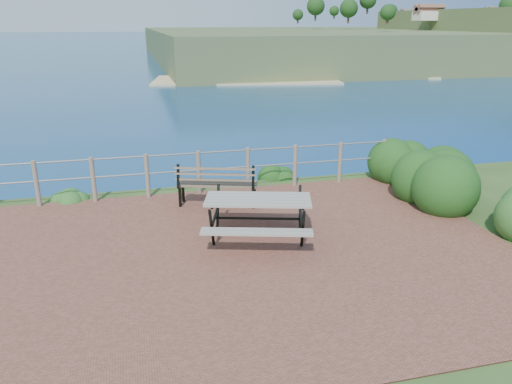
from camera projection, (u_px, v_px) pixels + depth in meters
ground at (227, 257)px, 8.44m from camera, size 10.00×7.00×0.12m
ocean at (129, 31)px, 191.86m from camera, size 1200.00×1200.00×0.00m
safety_railing at (199, 170)px, 11.32m from camera, size 9.40×0.10×1.00m
distant_bay at (507, 32)px, 234.52m from camera, size 290.00×232.36×24.00m
picnic_table at (258, 214)px, 8.92m from camera, size 2.00×1.57×0.79m
park_bench at (217, 178)px, 10.57m from camera, size 1.74×0.93×0.96m
shrub_right_front at (443, 201)px, 11.05m from camera, size 1.63×1.63×2.30m
shrub_right_edge at (403, 178)px, 12.64m from camera, size 1.23×1.23×1.75m
shrub_lip_west at (71, 198)px, 11.21m from camera, size 0.66×0.66×0.36m
shrub_lip_east at (275, 177)px, 12.74m from camera, size 0.73×0.73×0.46m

